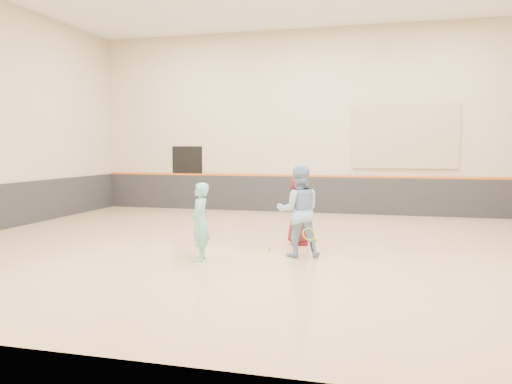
% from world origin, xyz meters
% --- Properties ---
extents(room, '(15.04, 12.04, 6.22)m').
position_xyz_m(room, '(0.00, 0.00, 0.81)').
color(room, tan).
rests_on(room, ground).
extents(wainscot_back, '(14.90, 0.04, 1.20)m').
position_xyz_m(wainscot_back, '(0.00, 5.97, 0.60)').
color(wainscot_back, '#232326').
rests_on(wainscot_back, floor).
extents(accent_stripe, '(14.90, 0.03, 0.06)m').
position_xyz_m(accent_stripe, '(0.00, 5.96, 1.22)').
color(accent_stripe, '#D85914').
rests_on(accent_stripe, wall_back).
extents(acoustic_panel, '(3.20, 0.08, 2.00)m').
position_xyz_m(acoustic_panel, '(2.80, 5.95, 2.50)').
color(acoustic_panel, tan).
rests_on(acoustic_panel, wall_back).
extents(doorway, '(1.10, 0.05, 2.20)m').
position_xyz_m(doorway, '(-4.50, 5.98, 1.10)').
color(doorway, black).
rests_on(doorway, floor).
extents(girl, '(0.48, 0.61, 1.48)m').
position_xyz_m(girl, '(-1.17, -1.60, 0.74)').
color(girl, '#79D1C6').
rests_on(girl, floor).
extents(instructor, '(1.02, 0.88, 1.80)m').
position_xyz_m(instructor, '(0.58, -0.76, 0.90)').
color(instructor, '#90B1DF').
rests_on(instructor, floor).
extents(young_man, '(0.58, 0.82, 1.57)m').
position_xyz_m(young_man, '(0.38, 0.46, 0.79)').
color(young_man, maroon).
rests_on(young_man, floor).
extents(held_racket, '(0.38, 0.38, 0.49)m').
position_xyz_m(held_racket, '(0.84, -1.11, 0.51)').
color(held_racket, '#A0BC29').
rests_on(held_racket, instructor).
extents(spare_racket, '(0.70, 0.70, 0.17)m').
position_xyz_m(spare_racket, '(0.08, 1.52, 0.08)').
color(spare_racket, '#AFB928').
rests_on(spare_racket, floor).
extents(ball_under_racket, '(0.07, 0.07, 0.07)m').
position_xyz_m(ball_under_racket, '(-0.11, -0.33, 0.03)').
color(ball_under_racket, '#C6D732').
rests_on(ball_under_racket, floor).
extents(ball_in_hand, '(0.07, 0.07, 0.07)m').
position_xyz_m(ball_in_hand, '(0.56, 0.32, 0.99)').
color(ball_in_hand, yellow).
rests_on(ball_in_hand, young_man).
extents(ball_beside_spare, '(0.07, 0.07, 0.07)m').
position_xyz_m(ball_beside_spare, '(0.71, 0.90, 0.03)').
color(ball_beside_spare, '#BBD732').
rests_on(ball_beside_spare, floor).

